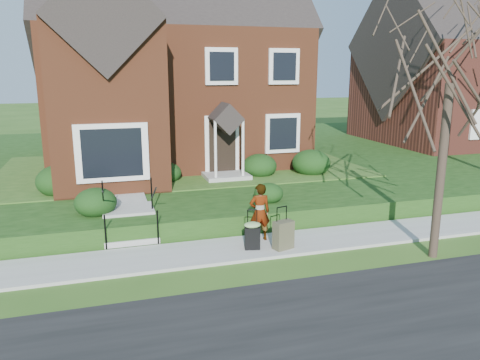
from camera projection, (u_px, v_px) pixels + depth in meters
name	position (u px, v px, depth m)	size (l,w,h in m)	color
ground	(236.00, 251.00, 11.88)	(120.00, 120.00, 0.00)	#2D5119
sidewalk	(236.00, 249.00, 11.87)	(60.00, 1.60, 0.08)	#9E9B93
terrace	(252.00, 157.00, 23.09)	(44.00, 20.00, 0.60)	#17370F
walkway	(123.00, 187.00, 15.69)	(1.20, 6.00, 0.06)	#9E9B93
main_house	(167.00, 51.00, 19.57)	(10.40, 10.20, 9.40)	brown
neighbour_house	(462.00, 55.00, 25.39)	(9.40, 8.00, 9.20)	brown
front_steps	(129.00, 220.00, 12.79)	(1.40, 2.02, 1.50)	#9E9B93
foundation_shrubs	(197.00, 172.00, 16.03)	(10.47, 4.54, 1.04)	black
woman	(260.00, 212.00, 12.24)	(0.56, 0.37, 1.54)	#999999
suitcase_black	(252.00, 234.00, 11.69)	(0.49, 0.43, 1.02)	black
suitcase_olive	(283.00, 235.00, 11.72)	(0.56, 0.42, 1.09)	#4B4832
tree_verge	(452.00, 65.00, 10.46)	(4.58, 4.58, 6.55)	#46382A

